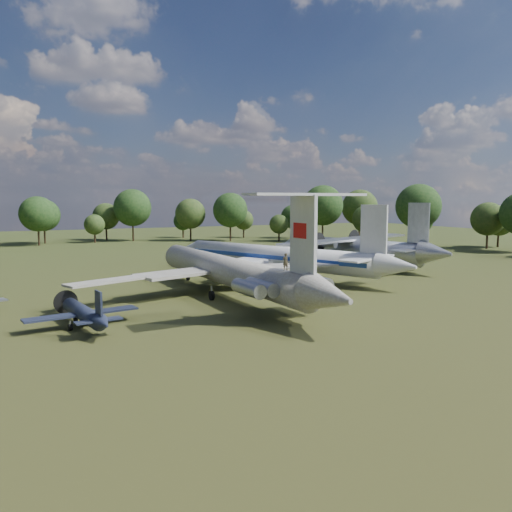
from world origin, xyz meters
name	(u,v)px	position (x,y,z in m)	size (l,w,h in m)	color
ground	(204,293)	(0.00, 0.00, 0.00)	(300.00, 300.00, 0.00)	#214216
il62_airliner	(226,276)	(2.03, -2.95, 2.48)	(38.90, 50.57, 4.96)	beige
tu104_jet	(276,261)	(14.96, 8.25, 2.41)	(36.09, 48.12, 4.81)	silver
an12_transport	(352,253)	(32.92, 12.67, 2.51)	(34.14, 38.16, 5.02)	#A0A3A7
small_prop_west	(84,317)	(-16.20, -11.96, 1.06)	(10.59, 14.44, 2.12)	black
person_on_il62	(285,262)	(2.84, -16.81, 5.83)	(0.63, 0.42, 1.73)	olive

